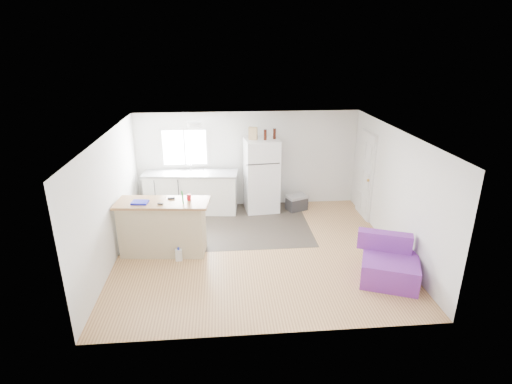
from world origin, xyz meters
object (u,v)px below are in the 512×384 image
(peninsula, at_px, (163,227))
(cleaner_jug, at_px, (179,255))
(kitchen_cabinets, at_px, (191,192))
(cardboard_box, at_px, (253,133))
(cooler, at_px, (297,202))
(bottle_right, at_px, (274,134))
(mop, at_px, (182,244))
(purple_seat, at_px, (389,265))
(red_cup, at_px, (189,197))
(blue_tray, at_px, (140,202))
(bottle_left, at_px, (265,135))
(refrigerator, at_px, (261,175))

(peninsula, xyz_separation_m, cleaner_jug, (0.31, -0.36, -0.43))
(cleaner_jug, bearing_deg, kitchen_cabinets, 85.51)
(cleaner_jug, distance_m, cardboard_box, 3.40)
(cooler, bearing_deg, bottle_right, 146.76)
(mop, xyz_separation_m, bottle_right, (2.10, 2.18, 1.70))
(purple_seat, distance_m, cardboard_box, 4.29)
(red_cup, height_order, cardboard_box, cardboard_box)
(purple_seat, xyz_separation_m, red_cup, (-3.53, 1.37, 0.87))
(purple_seat, distance_m, bottle_right, 4.07)
(peninsula, xyz_separation_m, mop, (0.35, -0.15, -0.32))
(mop, relative_size, blue_tray, 4.63)
(purple_seat, bearing_deg, cooler, 129.39)
(purple_seat, height_order, bottle_left, bottle_left)
(cooler, height_order, cardboard_box, cardboard_box)
(red_cup, xyz_separation_m, bottle_left, (1.68, 1.90, 0.78))
(peninsula, distance_m, cleaner_jug, 0.64)
(cleaner_jug, bearing_deg, mop, 76.91)
(red_cup, bearing_deg, bottle_right, 46.13)
(cleaner_jug, bearing_deg, refrigerator, 50.56)
(mop, bearing_deg, bottle_right, 51.12)
(bottle_right, bearing_deg, refrigerator, 179.53)
(mop, height_order, bottle_left, bottle_left)
(refrigerator, height_order, cooler, refrigerator)
(purple_seat, relative_size, cleaner_jug, 4.35)
(cooler, relative_size, red_cup, 4.96)
(cardboard_box, height_order, bottle_right, cardboard_box)
(red_cup, bearing_deg, cardboard_box, 54.47)
(refrigerator, bearing_deg, blue_tray, -146.22)
(mop, bearing_deg, refrigerator, 55.64)
(red_cup, bearing_deg, peninsula, -176.26)
(cooler, bearing_deg, cleaner_jug, -162.64)
(kitchen_cabinets, distance_m, peninsula, 2.12)
(peninsula, relative_size, mop, 1.32)
(kitchen_cabinets, bearing_deg, cooler, 2.66)
(peninsula, distance_m, mop, 0.50)
(peninsula, height_order, refrigerator, refrigerator)
(mop, xyz_separation_m, bottle_left, (1.87, 2.08, 1.70))
(cleaner_jug, relative_size, red_cup, 2.31)
(kitchen_cabinets, distance_m, purple_seat, 4.99)
(refrigerator, distance_m, purple_seat, 3.92)
(mop, bearing_deg, peninsula, 162.41)
(refrigerator, bearing_deg, purple_seat, -65.89)
(peninsula, height_order, red_cup, red_cup)
(peninsula, bearing_deg, cardboard_box, 51.31)
(kitchen_cabinets, xyz_separation_m, red_cup, (0.12, -2.04, 0.64))
(cooler, relative_size, bottle_left, 2.38)
(cooler, height_order, bottle_left, bottle_left)
(kitchen_cabinets, xyz_separation_m, bottle_right, (2.03, -0.04, 1.41))
(kitchen_cabinets, relative_size, peninsula, 1.27)
(kitchen_cabinets, distance_m, bottle_left, 2.29)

